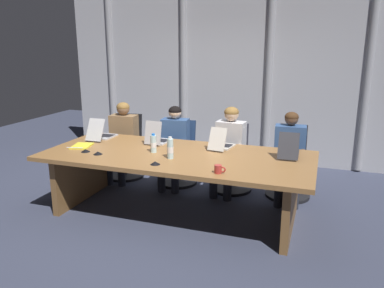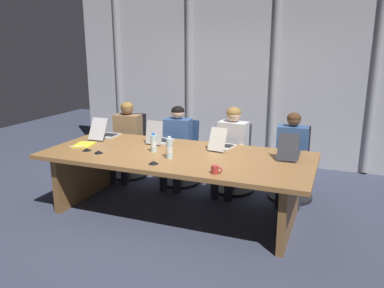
% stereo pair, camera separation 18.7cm
% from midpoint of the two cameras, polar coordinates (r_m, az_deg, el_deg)
% --- Properties ---
extents(ground_plane, '(12.17, 12.17, 0.00)m').
position_cam_midpoint_polar(ground_plane, '(4.85, -3.31, -10.12)').
color(ground_plane, '#383D51').
extents(conference_table, '(3.21, 1.38, 0.76)m').
position_cam_midpoint_polar(conference_table, '(4.63, -3.41, -3.43)').
color(conference_table, olive).
rests_on(conference_table, ground_plane).
extents(curtain_backdrop, '(6.09, 0.17, 3.08)m').
position_cam_midpoint_polar(curtain_backdrop, '(6.82, 4.69, 10.47)').
color(curtain_backdrop, '#B2B2B7').
rests_on(curtain_backdrop, ground_plane).
extents(laptop_left_end, '(0.24, 0.49, 0.30)m').
position_cam_midpoint_polar(laptop_left_end, '(5.48, -14.17, 1.39)').
color(laptop_left_end, '#BCBCC1').
rests_on(laptop_left_end, conference_table).
extents(laptop_left_mid, '(0.25, 0.40, 0.32)m').
position_cam_midpoint_polar(laptop_left_mid, '(5.09, -6.14, 0.79)').
color(laptop_left_mid, '#BCBCC1').
rests_on(laptop_left_mid, conference_table).
extents(laptop_center, '(0.27, 0.45, 0.29)m').
position_cam_midpoint_polar(laptop_center, '(4.82, 3.34, -0.01)').
color(laptop_center, beige).
rests_on(laptop_center, conference_table).
extents(laptop_right_mid, '(0.25, 0.51, 0.30)m').
position_cam_midpoint_polar(laptop_right_mid, '(4.62, 13.07, -0.98)').
color(laptop_right_mid, '#2D2D33').
rests_on(laptop_right_mid, conference_table).
extents(office_chair_left_end, '(0.60, 0.61, 0.97)m').
position_cam_midpoint_polar(office_chair_left_end, '(6.15, -10.70, -1.38)').
color(office_chair_left_end, black).
rests_on(office_chair_left_end, ground_plane).
extents(office_chair_left_mid, '(0.60, 0.60, 0.92)m').
position_cam_midpoint_polar(office_chair_left_mid, '(5.77, -3.01, -2.32)').
color(office_chair_left_mid, navy).
rests_on(office_chair_left_mid, ground_plane).
extents(office_chair_center, '(0.60, 0.60, 0.93)m').
position_cam_midpoint_polar(office_chair_center, '(5.52, 4.92, -3.13)').
color(office_chair_center, '#2D2D38').
rests_on(office_chair_center, ground_plane).
extents(office_chair_right_mid, '(0.60, 0.60, 0.96)m').
position_cam_midpoint_polar(office_chair_right_mid, '(5.40, 13.22, -3.80)').
color(office_chair_right_mid, black).
rests_on(office_chair_right_mid, ground_plane).
extents(person_left_end, '(0.44, 0.57, 1.18)m').
position_cam_midpoint_polar(person_left_end, '(5.92, -11.25, 1.11)').
color(person_left_end, olive).
rests_on(person_left_end, ground_plane).
extents(person_left_mid, '(0.43, 0.57, 1.17)m').
position_cam_midpoint_polar(person_left_mid, '(5.55, -3.71, 0.32)').
color(person_left_mid, '#335184').
rests_on(person_left_mid, ground_plane).
extents(person_center, '(0.43, 0.57, 1.20)m').
position_cam_midpoint_polar(person_center, '(5.29, 4.47, -0.12)').
color(person_center, silver).
rests_on(person_center, ground_plane).
extents(person_right_mid, '(0.44, 0.57, 1.18)m').
position_cam_midpoint_polar(person_right_mid, '(5.16, 13.27, -1.12)').
color(person_right_mid, '#335184').
rests_on(person_right_mid, ground_plane).
extents(water_bottle_primary, '(0.07, 0.07, 0.23)m').
position_cam_midpoint_polar(water_bottle_primary, '(4.65, -6.89, 0.02)').
color(water_bottle_primary, silver).
rests_on(water_bottle_primary, conference_table).
extents(water_bottle_secondary, '(0.07, 0.07, 0.26)m').
position_cam_midpoint_polar(water_bottle_secondary, '(4.37, -4.43, -0.70)').
color(water_bottle_secondary, silver).
rests_on(water_bottle_secondary, conference_table).
extents(coffee_mug_near, '(0.12, 0.08, 0.09)m').
position_cam_midpoint_polar(coffee_mug_near, '(3.89, 2.58, -3.77)').
color(coffee_mug_near, '#B2332D').
rests_on(coffee_mug_near, conference_table).
extents(conference_mic_left_side, '(0.11, 0.11, 0.03)m').
position_cam_midpoint_polar(conference_mic_left_side, '(4.20, -6.77, -2.82)').
color(conference_mic_left_side, black).
rests_on(conference_mic_left_side, conference_table).
extents(conference_mic_middle, '(0.11, 0.11, 0.03)m').
position_cam_midpoint_polar(conference_mic_middle, '(4.86, -16.61, -0.94)').
color(conference_mic_middle, black).
rests_on(conference_mic_middle, conference_table).
extents(conference_mic_right_side, '(0.11, 0.11, 0.03)m').
position_cam_midpoint_polar(conference_mic_right_side, '(4.71, -14.92, -1.30)').
color(conference_mic_right_side, black).
rests_on(conference_mic_right_side, conference_table).
extents(spiral_notepad, '(0.28, 0.35, 0.03)m').
position_cam_midpoint_polar(spiral_notepad, '(5.13, -17.10, -0.28)').
color(spiral_notepad, yellow).
rests_on(spiral_notepad, conference_table).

